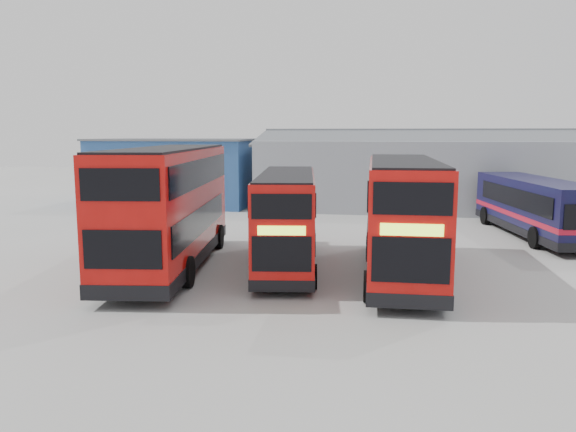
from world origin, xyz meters
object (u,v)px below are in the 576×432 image
Objects in this scene: maintenance_shed at (464,172)px; single_decker_blue at (535,208)px; panel_van at (128,194)px; double_decker_centre at (287,221)px; office_block at (178,171)px; double_decker_right at (402,219)px; double_decker_left at (169,209)px.

single_decker_blue is (2.21, -12.36, -1.05)m from maintenance_shed.
double_decker_centre is at bearing -63.10° from panel_van.
maintenance_shed reaches higher than office_block.
double_decker_right is 2.16× the size of panel_van.
panel_van is at bearing -165.99° from maintenance_shed.
single_decker_blue is (24.21, -10.35, -1.03)m from office_block.
double_decker_centre is 21.44m from panel_van.
panel_van is at bearing -119.75° from office_block.
double_decker_centre is at bearing -57.96° from office_block.
office_block is at bearing 44.01° from panel_van.
panel_van is (-19.30, 16.13, -1.12)m from double_decker_right.
double_decker_centre is 0.88× the size of double_decker_right.
double_decker_centre reaches higher than panel_van.
double_decker_left is at bearing -177.59° from double_decker_centre.
double_decker_left is at bearing 22.33° from single_decker_blue.
maintenance_shed is at bearing -130.49° from double_decker_left.
double_decker_centre is at bearing -114.03° from maintenance_shed.
office_block reaches higher than double_decker_centre.
maintenance_shed is at bearing 57.78° from double_decker_centre.
single_decker_blue is at bearing 52.03° from double_decker_right.
double_decker_right reaches higher than double_decker_centre.
double_decker_left reaches higher than single_decker_blue.
double_decker_centre is 15.13m from single_decker_blue.
maintenance_shed is 23.77m from double_decker_centre.
double_decker_centre is at bearing 28.90° from single_decker_blue.
maintenance_shed reaches higher than double_decker_right.
double_decker_left reaches higher than double_decker_centre.
double_decker_right is (4.65, -0.50, 0.30)m from double_decker_centre.
maintenance_shed is at bearing -89.13° from single_decker_blue.
double_decker_right is 12.24m from single_decker_blue.
single_decker_blue reaches higher than panel_van.
double_decker_left is 19.55m from single_decker_blue.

